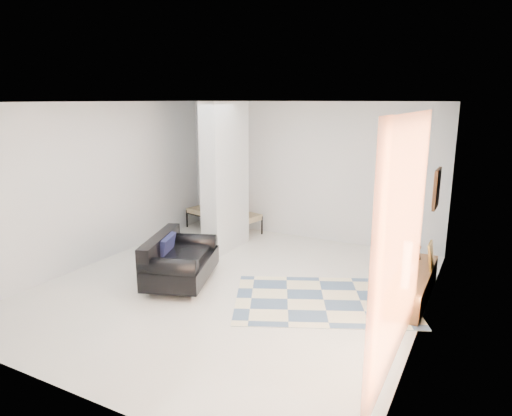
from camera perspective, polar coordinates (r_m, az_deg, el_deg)
The scene contains 17 objects.
floor at distance 7.18m, azimuth -2.86°, elevation -9.86°, with size 6.00×6.00×0.00m, color white.
ceiling at distance 6.59m, azimuth -3.15°, elevation 13.09°, with size 6.00×6.00×0.00m, color white.
wall_back at distance 9.41m, azimuth 6.40°, elevation 4.58°, with size 6.00×6.00×0.00m, color silver.
wall_front at distance 4.54m, azimuth -22.84°, elevation -6.15°, with size 6.00×6.00×0.00m, color silver.
wall_left at distance 8.47m, azimuth -19.23°, elevation 2.92°, with size 6.00×6.00×0.00m, color silver.
wall_right at distance 5.88m, azimuth 20.74°, elevation -1.62°, with size 6.00×6.00×0.00m, color silver.
partition_column at distance 8.65m, azimuth -3.85°, elevation 3.85°, with size 0.35×1.20×2.80m, color silver.
hallway_door at distance 10.38m, azimuth -4.60°, elevation 3.32°, with size 0.85×0.06×2.04m, color white.
curtain at distance 4.77m, azimuth 18.02°, elevation -4.16°, with size 2.55×2.55×0.00m, color #FF7E43.
wall_art at distance 6.70m, azimuth 21.67°, elevation 2.27°, with size 0.04×0.45×0.55m, color #3B2110.
media_console at distance 7.13m, azimuth 19.05°, elevation -9.02°, with size 0.45×1.82×0.80m.
loveseat at distance 7.34m, azimuth -9.77°, elevation -6.49°, with size 1.32×1.70×0.76m.
daybed at distance 10.08m, azimuth -4.11°, elevation -0.47°, with size 1.80×1.08×0.77m.
area_rug at distance 6.81m, azimuth 8.45°, elevation -11.31°, with size 2.54×1.69×0.01m, color beige.
cylinder_lamp at distance 6.35m, azimuth 18.29°, elevation -6.79°, with size 0.12×0.12×0.63m, color silver.
bronze_figurine at distance 7.59m, azimuth 19.59°, elevation -5.18°, with size 0.12×0.12×0.23m, color black, non-canonical shape.
vase at distance 6.95m, azimuth 18.72°, elevation -6.97°, with size 0.19×0.19×0.20m, color white.
Camera 1 is at (3.38, -5.66, 2.84)m, focal length 32.00 mm.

